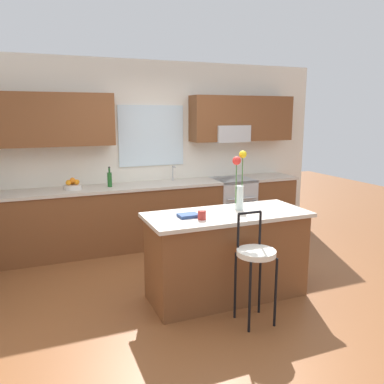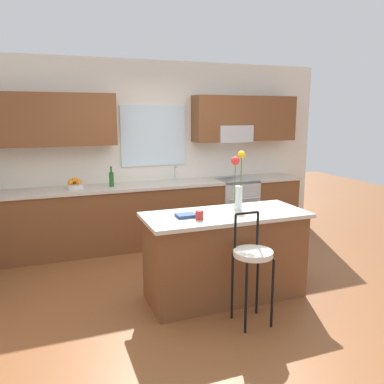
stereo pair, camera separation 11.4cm
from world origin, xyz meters
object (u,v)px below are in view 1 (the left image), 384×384
cookbook (188,215)px  bottle_olive_oil (110,179)px  bar_stool_near (256,258)px  flower_vase (239,183)px  oven_range (232,207)px  fruit_bowl_oranges (73,185)px  mug_ceramic (202,215)px  kitchen_island (227,255)px

cookbook → bottle_olive_oil: size_ratio=0.71×
bar_stool_near → flower_vase: size_ratio=1.65×
bottle_olive_oil → cookbook: bearing=-77.8°
oven_range → bar_stool_near: bearing=-113.3°
cookbook → bottle_olive_oil: 1.98m
fruit_bowl_oranges → bottle_olive_oil: (0.50, -0.00, 0.06)m
bar_stool_near → flower_vase: flower_vase is taller
bar_stool_near → fruit_bowl_oranges: 2.88m
mug_ceramic → bottle_olive_oil: (-0.51, 2.07, 0.07)m
kitchen_island → fruit_bowl_oranges: bearing=124.8°
bottle_olive_oil → oven_range: bearing=-0.7°
fruit_bowl_oranges → bottle_olive_oil: size_ratio=0.85×
bottle_olive_oil → fruit_bowl_oranges: bearing=179.5°
fruit_bowl_oranges → kitchen_island: bearing=-55.2°
bar_stool_near → cookbook: bar_stool_near is taller
oven_range → bar_stool_near: bar_stool_near is taller
bar_stool_near → mug_ceramic: bar_stool_near is taller
bar_stool_near → bottle_olive_oil: size_ratio=3.68×
bar_stool_near → fruit_bowl_oranges: size_ratio=4.34×
oven_range → kitchen_island: 2.20m
kitchen_island → bar_stool_near: bearing=-90.0°
flower_vase → bar_stool_near: bearing=-104.9°
bar_stool_near → bottle_olive_oil: 2.69m
kitchen_island → bottle_olive_oil: size_ratio=6.03×
bar_stool_near → bottle_olive_oil: bottle_olive_oil is taller
flower_vase → cookbook: size_ratio=3.16×
bottle_olive_oil → bar_stool_near: bearing=-71.3°
cookbook → oven_range: bearing=51.7°
fruit_bowl_oranges → bottle_olive_oil: bottle_olive_oil is taller
kitchen_island → cookbook: bearing=179.6°
flower_vase → bottle_olive_oil: flower_vase is taller
cookbook → fruit_bowl_oranges: bearing=115.4°
mug_ceramic → oven_range: bearing=55.3°
oven_range → bar_stool_near: (-1.07, -2.49, 0.18)m
oven_range → fruit_bowl_oranges: fruit_bowl_oranges is taller
kitchen_island → flower_vase: bearing=23.8°
bar_stool_near → cookbook: (-0.43, 0.58, 0.30)m
oven_range → bottle_olive_oil: (-1.93, 0.02, 0.57)m
cookbook → bottle_olive_oil: (-0.42, 1.94, 0.09)m
oven_range → flower_vase: bearing=-116.1°
kitchen_island → flower_vase: 0.77m
kitchen_island → bar_stool_near: (-0.00, -0.58, 0.17)m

